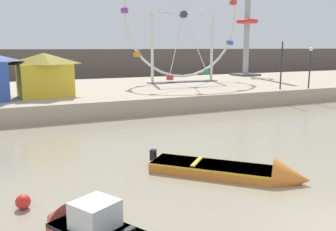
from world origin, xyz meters
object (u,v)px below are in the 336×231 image
at_px(drop_tower_steel_tower, 247,20).
at_px(promenade_lamp_far, 310,61).
at_px(motorboat_faded_red, 90,231).
at_px(ferris_wheel_white_frame, 183,17).
at_px(carnival_booth_yellow_awning, 45,74).
at_px(promenade_lamp_near, 282,56).
at_px(mooring_buoy_orange, 23,202).
at_px(motorboat_orange_hull, 244,172).

xyz_separation_m(drop_tower_steel_tower, promenade_lamp_far, (-3.97, -14.45, -4.52)).
xyz_separation_m(motorboat_faded_red, ferris_wheel_white_frame, (15.43, 25.49, 7.29)).
height_order(motorboat_faded_red, carnival_booth_yellow_awning, carnival_booth_yellow_awning).
bearing_deg(ferris_wheel_white_frame, motorboat_faded_red, -121.19).
xyz_separation_m(ferris_wheel_white_frame, drop_tower_steel_tower, (11.19, 4.65, 0.35)).
relative_size(ferris_wheel_white_frame, promenade_lamp_near, 3.02).
height_order(carnival_booth_yellow_awning, mooring_buoy_orange, carnival_booth_yellow_awning).
height_order(motorboat_orange_hull, carnival_booth_yellow_awning, carnival_booth_yellow_awning).
relative_size(drop_tower_steel_tower, mooring_buoy_orange, 36.91).
xyz_separation_m(drop_tower_steel_tower, promenade_lamp_near, (-6.67, -13.95, -4.08)).
bearing_deg(mooring_buoy_orange, ferris_wheel_white_frame, 53.50).
distance_m(motorboat_orange_hull, drop_tower_steel_tower, 35.45).
bearing_deg(carnival_booth_yellow_awning, promenade_lamp_far, -15.40).
bearing_deg(promenade_lamp_far, motorboat_faded_red, -145.28).
relative_size(carnival_booth_yellow_awning, mooring_buoy_orange, 9.49).
distance_m(carnival_booth_yellow_awning, mooring_buoy_orange, 17.17).
xyz_separation_m(drop_tower_steel_tower, carnival_booth_yellow_awning, (-25.27, -10.54, -5.22)).
distance_m(ferris_wheel_white_frame, mooring_buoy_orange, 29.14).
relative_size(ferris_wheel_white_frame, promenade_lamp_far, 3.69).
bearing_deg(motorboat_orange_hull, motorboat_faded_red, -114.04).
distance_m(promenade_lamp_near, mooring_buoy_orange, 25.39).
height_order(motorboat_orange_hull, drop_tower_steel_tower, drop_tower_steel_tower).
height_order(carnival_booth_yellow_awning, promenade_lamp_far, promenade_lamp_far).
xyz_separation_m(carnival_booth_yellow_awning, promenade_lamp_far, (21.30, -3.91, 0.70)).
bearing_deg(mooring_buoy_orange, motorboat_orange_hull, -4.18).
relative_size(motorboat_orange_hull, mooring_buoy_orange, 11.42).
bearing_deg(motorboat_orange_hull, carnival_booth_yellow_awning, 150.74).
relative_size(motorboat_faded_red, promenade_lamp_far, 1.10).
xyz_separation_m(carnival_booth_yellow_awning, promenade_lamp_near, (18.60, -3.42, 1.14)).
bearing_deg(motorboat_faded_red, ferris_wheel_white_frame, -59.57).
height_order(motorboat_faded_red, drop_tower_steel_tower, drop_tower_steel_tower).
relative_size(promenade_lamp_near, mooring_buoy_orange, 9.73).
bearing_deg(carnival_booth_yellow_awning, promenade_lamp_near, -15.39).
bearing_deg(drop_tower_steel_tower, promenade_lamp_near, -115.53).
xyz_separation_m(ferris_wheel_white_frame, promenade_lamp_far, (7.22, -9.80, -4.17)).
bearing_deg(promenade_lamp_near, drop_tower_steel_tower, 64.47).
distance_m(ferris_wheel_white_frame, carnival_booth_yellow_awning, 16.02).
relative_size(drop_tower_steel_tower, promenade_lamp_far, 4.63).
bearing_deg(ferris_wheel_white_frame, promenade_lamp_near, -64.08).
distance_m(motorboat_faded_red, drop_tower_steel_tower, 40.93).
distance_m(drop_tower_steel_tower, carnival_booth_yellow_awning, 27.87).
bearing_deg(drop_tower_steel_tower, mooring_buoy_orange, -135.67).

